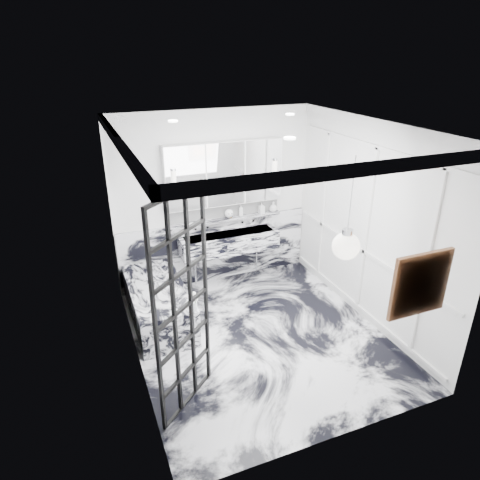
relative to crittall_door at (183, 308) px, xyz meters
name	(u,v)px	position (x,y,z in m)	size (l,w,h in m)	color
floor	(259,336)	(1.21, 0.76, -1.20)	(3.60, 3.60, 0.00)	silver
ceiling	(264,127)	(1.21, 0.76, 1.60)	(3.60, 3.60, 0.00)	white
wall_back	(214,199)	(1.21, 2.56, 0.20)	(3.60, 3.60, 0.00)	white
wall_front	(347,322)	(1.21, -1.04, 0.20)	(3.60, 3.60, 0.00)	white
wall_left	(129,265)	(-0.39, 0.76, 0.20)	(3.60, 3.60, 0.00)	white
wall_right	(369,225)	(2.81, 0.76, 0.20)	(3.60, 3.60, 0.00)	white
marble_clad_back	(216,250)	(1.21, 2.54, -0.68)	(3.18, 0.05, 1.05)	silver
marble_clad_left	(131,270)	(-0.38, 0.76, 0.14)	(0.02, 3.56, 2.68)	silver
panel_molding	(367,232)	(2.79, 0.76, 0.10)	(0.03, 3.40, 2.30)	white
soap_bottle_a	(241,210)	(1.63, 2.47, -0.01)	(0.08, 0.08, 0.20)	#8C5919
soap_bottle_b	(261,208)	(1.99, 2.47, -0.02)	(0.08, 0.09, 0.19)	#4C4C51
soap_bottle_c	(273,207)	(2.21, 2.47, -0.03)	(0.13, 0.13, 0.17)	silver
face_pot	(229,213)	(1.42, 2.47, -0.04)	(0.14, 0.14, 0.14)	white
amber_bottle	(230,215)	(1.44, 2.47, -0.06)	(0.04, 0.04, 0.10)	#8C5919
flower_vase	(194,306)	(0.35, 0.89, -0.59)	(0.08, 0.08, 0.12)	silver
crittall_door	(183,308)	(0.00, 0.00, 0.00)	(0.88, 0.04, 2.41)	black
artwork	(420,284)	(2.03, -1.00, 0.38)	(0.55, 0.05, 0.55)	#C85214
pendant_light	(346,246)	(1.45, -0.59, 0.69)	(0.26, 0.26, 0.26)	white
trough_sink	(229,242)	(1.36, 2.32, -0.47)	(1.60, 0.45, 0.30)	silver
ledge	(225,219)	(1.36, 2.48, -0.13)	(1.90, 0.14, 0.04)	silver
subway_tile	(224,210)	(1.36, 2.54, 0.00)	(1.90, 0.03, 0.23)	white
mirror_cabinet	(224,174)	(1.36, 2.49, 0.62)	(1.90, 0.16, 1.00)	white
sconce_left	(174,184)	(0.54, 2.39, 0.58)	(0.07, 0.07, 0.40)	white
sconce_right	(275,173)	(2.18, 2.39, 0.58)	(0.07, 0.07, 0.40)	white
bathtub	(158,303)	(0.03, 1.66, -0.93)	(0.75, 1.65, 0.55)	silver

